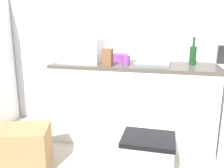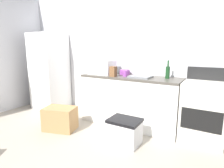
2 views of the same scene
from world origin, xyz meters
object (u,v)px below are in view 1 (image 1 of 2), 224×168
Objects in this scene: wine_bottle at (193,55)px; mixing_bowl at (119,57)px; coffee_mug at (126,60)px; microwave at (82,51)px; storage_bin at (148,156)px; cardboard_box_medium at (21,148)px; knife_block at (108,57)px.

mixing_bowl is (-0.83, 0.07, -0.06)m from wine_bottle.
microwave is at bearing 173.80° from coffee_mug.
microwave is 1.38m from storage_bin.
microwave reaches higher than coffee_mug.
microwave is 0.88× the size of cardboard_box_medium.
wine_bottle is 1.99m from cardboard_box_medium.
cardboard_box_medium is (-0.33, -0.83, -0.84)m from microwave.
mixing_bowl is (-0.13, 0.23, -0.00)m from coffee_mug.
coffee_mug is at bearing 33.77° from knife_block.
microwave is 0.45m from mixing_bowl.
mixing_bowl is at bearing 118.95° from coffee_mug.
wine_bottle reaches higher than coffee_mug.
cardboard_box_medium is at bearing -111.44° from microwave.
knife_block is at bearing 44.06° from cardboard_box_medium.
mixing_bowl is 0.41× the size of storage_bin.
microwave reaches higher than knife_block.
microwave is at bearing 140.78° from storage_bin.
knife_block is at bearing 134.00° from storage_bin.
knife_block is (-0.88, -0.27, -0.02)m from wine_bottle.
microwave reaches higher than cardboard_box_medium.
coffee_mug is 0.22× the size of storage_bin.
microwave is 1.53× the size of wine_bottle.
coffee_mug reaches higher than storage_bin.
microwave is at bearing -157.27° from mixing_bowl.
mixing_bowl is at bearing 175.04° from wine_bottle.
knife_block is (0.35, -0.18, -0.05)m from microwave.
cardboard_box_medium reaches higher than storage_bin.
wine_bottle is 0.57× the size of cardboard_box_medium.
wine_bottle is 0.65× the size of storage_bin.
mixing_bowl is (0.05, 0.35, -0.04)m from knife_block.
wine_bottle is 0.83m from mixing_bowl.
storage_bin is at bearing -62.66° from mixing_bowl.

